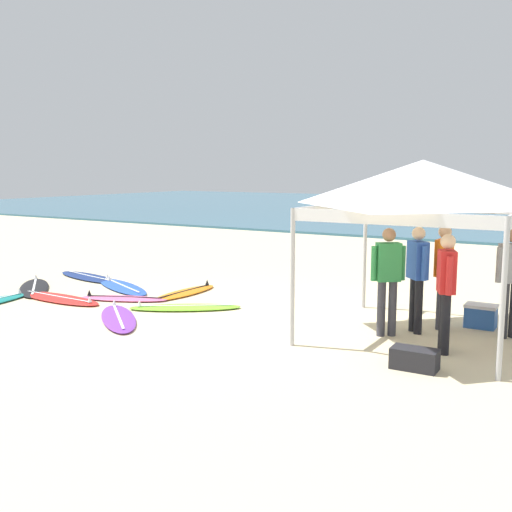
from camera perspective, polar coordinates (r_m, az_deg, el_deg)
The scene contains 18 objects.
ground_plane at distance 10.72m, azimuth -2.19°, elevation -5.78°, with size 80.00×80.00×0.00m, color beige.
sea at distance 40.27m, azimuth 23.15°, elevation 3.94°, with size 80.00×36.00×0.10m, color #386B84.
canopy_tent at distance 9.45m, azimuth 15.65°, elevation 6.67°, with size 3.02×3.02×2.75m.
surfboard_purple at distance 10.73m, azimuth -13.04°, elevation -5.78°, with size 1.96×1.79×0.19m.
surfboard_blue at distance 13.55m, azimuth -12.71°, elevation -2.86°, with size 2.35×1.54×0.19m.
surfboard_orange at distance 12.69m, azimuth -6.75°, elevation -3.47°, with size 0.53×1.88×0.19m.
surfboard_red at distance 12.68m, azimuth -18.37°, elevation -3.84°, with size 2.31×0.71×0.19m.
surfboard_black at distance 13.99m, azimuth -20.45°, elevation -2.84°, with size 2.08×1.90×0.19m.
surfboard_lime at distance 11.32m, azimuth -6.83°, elevation -4.89°, with size 2.04×1.65×0.19m.
surfboard_pink at distance 12.31m, azimuth -12.56°, elevation -3.97°, with size 1.86×1.13×0.19m.
surfboard_navy at distance 14.95m, azimuth -15.75°, elevation -1.94°, with size 2.33×1.08×0.19m.
person_orange at distance 10.19m, azimuth 17.50°, elevation -1.22°, with size 0.23×0.55×1.71m.
person_green at distance 9.50m, azimuth 12.51°, elevation -1.70°, with size 0.45×0.40×1.71m.
person_red at distance 8.82m, azimuth 17.73°, elevation -2.65°, with size 0.34×0.51×1.71m.
person_grey at distance 9.98m, azimuth 23.23°, elevation -1.71°, with size 0.41×0.43×1.71m.
person_blue at distance 9.82m, azimuth 15.17°, elevation -1.48°, with size 0.40×0.43×1.71m.
gear_bag_near_tent at distance 8.19m, azimuth 14.93°, elevation -9.49°, with size 0.60×0.32×0.28m, color #232328.
cooler_box at distance 10.61m, azimuth 20.71°, elevation -5.37°, with size 0.50×0.36×0.39m.
Camera 1 is at (5.76, -8.66, 2.59)m, focal length 41.79 mm.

